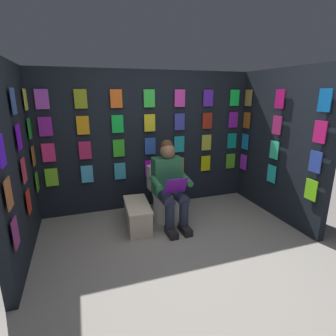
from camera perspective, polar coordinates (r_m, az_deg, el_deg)
The scene contains 7 objects.
ground_plane at distance 3.02m, azimuth 5.85°, elevation -20.86°, with size 30.00×30.00×0.00m, color gray.
display_wall_back at distance 4.23m, azimuth -4.16°, elevation 5.85°, with size 3.44×0.14×2.14m.
display_wall_left at distance 4.21m, azimuth 22.81°, elevation 4.59°, with size 0.14×1.80×2.14m.
display_wall_right at distance 3.24m, azimuth -30.14°, elevation 0.62°, with size 0.14×1.80×2.14m.
toilet at distance 3.94m, azimuth -0.77°, elevation -6.15°, with size 0.41×0.56×0.77m.
person_reading at distance 3.64m, azimuth 0.40°, elevation -3.42°, with size 0.53×0.69×1.19m.
comic_longbox_near at distance 3.73m, azimuth -6.55°, elevation -10.06°, with size 0.36×0.72×0.35m.
Camera 1 is at (1.05, 2.19, 1.80)m, focal length 28.37 mm.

